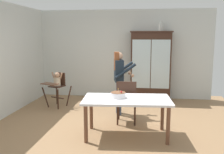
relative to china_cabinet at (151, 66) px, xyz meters
name	(u,v)px	position (x,y,z in m)	size (l,w,h in m)	color
ground_plane	(112,126)	(-0.82, -2.37, -1.03)	(6.24, 6.24, 0.00)	#93704C
wall_back	(124,54)	(-0.82, 0.26, 0.32)	(5.32, 0.06, 2.70)	silver
china_cabinet	(151,66)	(0.00, 0.00, 0.00)	(1.21, 0.48, 2.05)	#382116
ceramic_vase	(161,27)	(0.27, 0.00, 1.14)	(0.13, 0.13, 0.27)	#B2B7B2
high_chair_with_toddler	(57,83)	(-2.50, -1.09, -0.38)	(0.74, 0.82, 0.95)	#382116
adult_person	(119,75)	(-0.78, -1.49, -0.06)	(0.58, 0.57, 1.53)	#33425B
dining_table	(127,103)	(-0.49, -2.84, -0.38)	(1.70, 1.00, 0.74)	silver
birthday_cake	(118,95)	(-0.66, -2.80, -0.24)	(0.28, 0.28, 0.19)	white
dining_chair_far_side	(126,99)	(-0.54, -2.18, -0.47)	(0.46, 0.46, 0.96)	#382116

